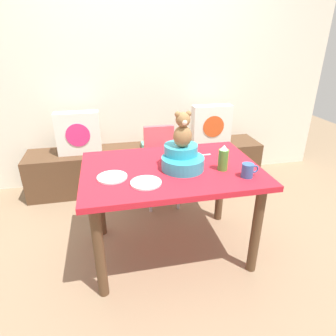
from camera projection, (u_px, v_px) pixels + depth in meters
The scene contains 15 objects.
ground_plane at pixel (171, 249), 2.39m from camera, with size 8.00×8.00×0.00m, color #8C7256.
back_wall at pixel (142, 66), 3.14m from camera, with size 4.40×0.10×2.60m, color silver.
window_bench at pixel (148, 166), 3.35m from camera, with size 2.60×0.44×0.46m, color brown.
pillow_floral_left at pixel (78, 133), 3.00m from camera, with size 0.44×0.15×0.44m.
pillow_floral_right at pixel (211, 125), 3.28m from camera, with size 0.44×0.15×0.44m.
book_stack at pixel (150, 145), 3.25m from camera, with size 0.20×0.14×0.05m, color #5CB095.
dining_table at pixel (171, 181), 2.13m from camera, with size 1.26×0.86×0.74m.
highchair at pixel (161, 156), 2.85m from camera, with size 0.34×0.45×0.79m.
infant_seat_teal at pixel (182, 158), 2.05m from camera, with size 0.30×0.33×0.16m.
teddy_bear at pixel (183, 130), 1.96m from camera, with size 0.13×0.12×0.25m.
ketchup_bottle at pixel (223, 158), 2.01m from camera, with size 0.07×0.07×0.18m.
coffee_mug at pixel (248, 170), 1.93m from camera, with size 0.12×0.08×0.09m.
dinner_plate_near at pixel (112, 177), 1.93m from camera, with size 0.20×0.20×0.01m, color white.
dinner_plate_far at pixel (146, 183), 1.86m from camera, with size 0.20×0.20×0.01m, color white.
table_fork at pixel (200, 155), 2.29m from camera, with size 0.02×0.17×0.01m, color silver.
Camera 1 is at (-0.42, -1.85, 1.61)m, focal length 31.15 mm.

